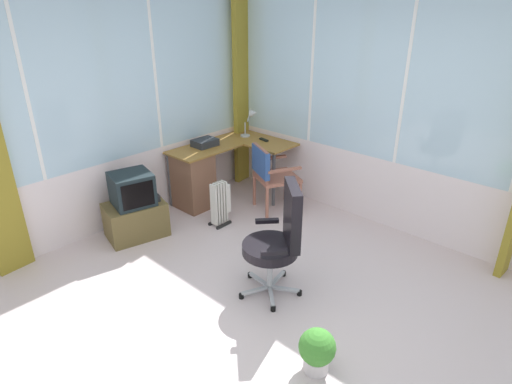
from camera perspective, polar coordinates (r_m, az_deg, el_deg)
ground at (r=3.86m, az=1.40°, el=-16.28°), size 5.29×5.73×0.06m
north_window_panel at (r=4.97m, az=-19.98°, el=10.12°), size 4.29×0.07×2.76m
east_window_panel at (r=4.91m, az=18.90°, el=10.13°), size 0.07×4.73×2.76m
curtain_corner at (r=6.08m, az=-1.82°, el=13.51°), size 0.35×0.12×2.66m
desk at (r=5.53m, az=-7.53°, el=2.23°), size 1.42×1.05×0.74m
desk_lamp at (r=5.90m, az=-0.59°, el=9.77°), size 0.23×0.20×0.38m
tv_remote at (r=5.76m, az=1.05°, el=6.96°), size 0.07×0.16×0.02m
paper_tray at (r=5.57m, az=-6.80°, el=6.54°), size 0.31×0.24×0.09m
wooden_armchair at (r=5.27m, az=1.64°, el=2.89°), size 0.65×0.64×0.86m
office_chair at (r=3.77m, az=3.20°, el=-5.78°), size 0.60×0.61×1.06m
tv_on_stand at (r=4.97m, az=-15.81°, el=-2.16°), size 0.73×0.58×0.76m
space_heater at (r=5.08m, az=-4.70°, el=-1.44°), size 0.26×0.17×0.54m
potted_plant at (r=3.30m, az=8.12°, el=-20.04°), size 0.27×0.27×0.35m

